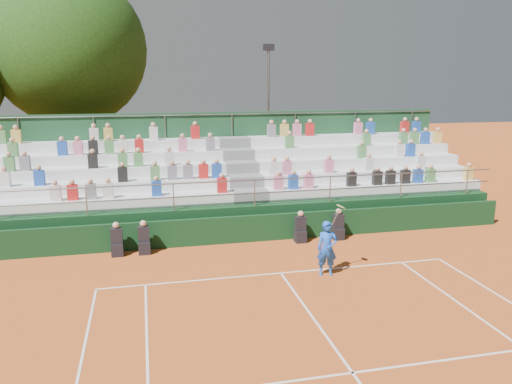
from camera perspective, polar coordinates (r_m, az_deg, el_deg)
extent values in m
plane|color=#C85821|center=(15.69, 2.86, -9.25)|extent=(90.00, 90.00, 0.00)
cube|color=white|center=(15.68, 2.86, -9.23)|extent=(11.00, 0.06, 0.01)
cube|color=white|center=(12.92, 6.79, -14.43)|extent=(0.06, 6.40, 0.01)
cube|color=white|center=(11.08, 10.97, -19.62)|extent=(8.22, 0.06, 0.01)
cube|color=black|center=(18.44, 0.21, -4.14)|extent=(20.00, 0.15, 1.00)
cube|color=black|center=(17.70, -15.55, -6.33)|extent=(0.40, 0.40, 0.44)
cube|color=black|center=(17.55, -15.65, -4.85)|extent=(0.38, 0.25, 0.55)
sphere|color=tan|center=(17.44, -15.72, -3.66)|extent=(0.22, 0.22, 0.22)
cube|color=black|center=(17.67, -12.63, -6.20)|extent=(0.40, 0.40, 0.44)
cube|color=black|center=(17.52, -12.71, -4.72)|extent=(0.38, 0.25, 0.55)
sphere|color=tan|center=(17.41, -12.77, -3.52)|extent=(0.22, 0.22, 0.22)
cube|color=black|center=(18.49, 5.08, -5.05)|extent=(0.40, 0.40, 0.44)
cube|color=black|center=(18.35, 5.11, -3.63)|extent=(0.38, 0.25, 0.55)
sphere|color=tan|center=(18.25, 5.13, -2.49)|extent=(0.22, 0.22, 0.22)
cube|color=black|center=(18.98, 9.34, -4.70)|extent=(0.40, 0.40, 0.44)
cube|color=black|center=(18.84, 9.40, -3.31)|extent=(0.38, 0.25, 0.55)
sphere|color=tan|center=(18.74, 9.44, -2.20)|extent=(0.22, 0.22, 0.22)
cube|color=black|center=(21.33, -1.66, -1.49)|extent=(20.00, 5.20, 1.20)
cube|color=silver|center=(19.19, -16.55, -1.19)|extent=(9.30, 0.85, 0.42)
cube|color=silver|center=(21.28, 13.50, 0.36)|extent=(9.30, 0.85, 0.42)
cube|color=slate|center=(19.54, -0.73, -0.39)|extent=(1.40, 0.85, 0.42)
cube|color=silver|center=(19.92, -16.49, 0.57)|extent=(9.30, 0.85, 0.42)
cube|color=silver|center=(21.95, 12.59, 1.90)|extent=(9.30, 0.85, 0.42)
cube|color=slate|center=(20.26, -1.23, 1.31)|extent=(1.40, 0.85, 0.42)
cube|color=silver|center=(20.67, -16.43, 2.20)|extent=(9.30, 0.85, 0.42)
cube|color=silver|center=(22.63, 11.73, 3.35)|extent=(9.30, 0.85, 0.42)
cube|color=slate|center=(21.00, -1.70, 2.89)|extent=(1.40, 0.85, 0.42)
cube|color=silver|center=(21.44, -16.37, 3.71)|extent=(9.30, 0.85, 0.42)
cube|color=silver|center=(23.33, 10.92, 4.72)|extent=(9.30, 0.85, 0.42)
cube|color=slate|center=(21.76, -2.14, 4.36)|extent=(1.40, 0.85, 0.42)
cube|color=silver|center=(22.22, -16.31, 5.12)|extent=(9.30, 0.85, 0.42)
cube|color=silver|center=(24.05, 10.16, 6.00)|extent=(9.30, 0.85, 0.42)
cube|color=slate|center=(22.53, -2.56, 5.73)|extent=(1.40, 0.85, 0.42)
cube|color=#1B4829|center=(23.17, -2.77, 3.71)|extent=(20.00, 0.12, 4.40)
cylinder|color=gray|center=(18.54, -0.17, 1.37)|extent=(20.00, 0.05, 0.05)
cylinder|color=gray|center=(22.83, -2.78, 8.88)|extent=(20.00, 0.05, 0.05)
cube|color=silver|center=(19.14, -21.92, -0.12)|extent=(0.36, 0.24, 0.56)
cube|color=red|center=(19.06, -20.22, -0.04)|extent=(0.36, 0.24, 0.56)
cube|color=slate|center=(18.98, -18.35, 0.05)|extent=(0.36, 0.24, 0.56)
cube|color=silver|center=(18.93, -16.53, 0.15)|extent=(0.36, 0.24, 0.56)
cube|color=#1E4CB2|center=(18.89, -11.30, 0.41)|extent=(0.36, 0.24, 0.56)
cube|color=red|center=(19.09, -3.92, 0.77)|extent=(0.36, 0.24, 0.56)
cube|color=silver|center=(20.25, -26.77, 1.31)|extent=(0.36, 0.24, 0.56)
cube|color=#1E4CB2|center=(20.00, -23.52, 1.49)|extent=(0.36, 0.24, 0.56)
cube|color=black|center=(19.65, -14.99, 1.95)|extent=(0.36, 0.24, 0.56)
cube|color=#4C8C4C|center=(19.63, -11.47, 2.13)|extent=(0.36, 0.24, 0.56)
cube|color=slate|center=(19.66, -9.55, 2.22)|extent=(0.36, 0.24, 0.56)
cube|color=slate|center=(19.70, -7.79, 2.30)|extent=(0.36, 0.24, 0.56)
cube|color=red|center=(19.76, -6.03, 2.38)|extent=(0.36, 0.24, 0.56)
cube|color=#1E4CB2|center=(19.83, -4.51, 2.45)|extent=(0.36, 0.24, 0.56)
cube|color=#4C8C4C|center=(21.00, -26.35, 2.89)|extent=(0.36, 0.24, 0.56)
cube|color=slate|center=(20.87, -24.89, 2.98)|extent=(0.36, 0.24, 0.56)
cube|color=black|center=(20.49, -18.14, 3.38)|extent=(0.36, 0.24, 0.56)
cube|color=#4C8C4C|center=(20.41, -14.99, 3.55)|extent=(0.36, 0.24, 0.56)
cube|color=#4C8C4C|center=(20.40, -13.29, 3.64)|extent=(0.36, 0.24, 0.56)
cube|color=silver|center=(20.42, -9.91, 3.80)|extent=(0.36, 0.24, 0.56)
cube|color=#4C8C4C|center=(21.76, -26.02, 4.36)|extent=(0.36, 0.24, 0.56)
cube|color=#1E4CB2|center=(21.42, -21.26, 4.67)|extent=(0.36, 0.24, 0.56)
cube|color=pink|center=(21.34, -19.67, 4.77)|extent=(0.36, 0.24, 0.56)
cube|color=black|center=(21.27, -18.11, 4.86)|extent=(0.36, 0.24, 0.56)
cube|color=#4C8C4C|center=(21.22, -16.43, 4.96)|extent=(0.36, 0.24, 0.56)
cube|color=silver|center=(21.19, -14.97, 5.04)|extent=(0.36, 0.24, 0.56)
cube|color=red|center=(21.18, -13.19, 5.13)|extent=(0.36, 0.24, 0.56)
cube|color=pink|center=(21.24, -8.39, 5.35)|extent=(0.36, 0.24, 0.56)
cube|color=slate|center=(21.36, -5.24, 5.48)|extent=(0.36, 0.24, 0.56)
cube|color=#4C8C4C|center=(22.67, -27.09, 5.62)|extent=(0.36, 0.24, 0.56)
cube|color=gold|center=(22.54, -25.70, 5.72)|extent=(0.36, 0.24, 0.56)
cube|color=silver|center=(22.06, -18.01, 6.24)|extent=(0.36, 0.24, 0.56)
cube|color=gold|center=(22.02, -16.53, 6.33)|extent=(0.36, 0.24, 0.56)
cube|color=silver|center=(21.98, -11.63, 6.58)|extent=(0.36, 0.24, 0.56)
cube|color=red|center=(22.08, -6.97, 6.78)|extent=(0.36, 0.24, 0.56)
cube|color=pink|center=(19.55, 2.57, 1.08)|extent=(0.36, 0.24, 0.56)
cube|color=#1E4CB2|center=(19.72, 4.27, 1.15)|extent=(0.36, 0.24, 0.56)
cube|color=pink|center=(19.91, 6.03, 1.23)|extent=(0.36, 0.24, 0.56)
cube|color=black|center=(20.57, 10.86, 1.45)|extent=(0.36, 0.24, 0.56)
cube|color=black|center=(21.04, 13.68, 1.57)|extent=(0.36, 0.24, 0.56)
cube|color=black|center=(21.31, 15.11, 1.63)|extent=(0.36, 0.24, 0.56)
cube|color=black|center=(21.62, 16.69, 1.69)|extent=(0.36, 0.24, 0.56)
cube|color=#1E4CB2|center=(21.92, 18.02, 1.74)|extent=(0.36, 0.24, 0.56)
cube|color=#4C8C4C|center=(22.21, 19.30, 1.80)|extent=(0.36, 0.24, 0.56)
cube|color=gold|center=(23.22, 23.09, 1.94)|extent=(0.36, 0.24, 0.56)
cube|color=silver|center=(20.29, 2.04, 2.72)|extent=(0.36, 0.24, 0.56)
cube|color=pink|center=(20.43, 3.54, 2.78)|extent=(0.36, 0.24, 0.56)
cube|color=pink|center=(21.01, 8.30, 2.95)|extent=(0.36, 0.24, 0.56)
cube|color=silver|center=(21.71, 12.73, 3.09)|extent=(0.36, 0.24, 0.56)
cube|color=silver|center=(22.86, 18.28, 3.24)|extent=(0.36, 0.24, 0.56)
cube|color=#4C8C4C|center=(22.43, 11.98, 4.52)|extent=(0.36, 0.24, 0.56)
cube|color=silver|center=(23.23, 16.03, 4.59)|extent=(0.36, 0.24, 0.56)
cube|color=#1E4CB2|center=(23.51, 17.24, 4.60)|extent=(0.36, 0.24, 0.56)
cube|color=#4C8C4C|center=(22.09, 3.84, 5.75)|extent=(0.36, 0.24, 0.56)
cube|color=#4C8C4C|center=(23.38, 12.49, 5.88)|extent=(0.36, 0.24, 0.56)
cube|color=#4C8C4C|center=(24.22, 16.46, 5.89)|extent=(0.36, 0.24, 0.56)
cube|color=#4C8C4C|center=(24.51, 17.64, 5.89)|extent=(0.36, 0.24, 0.56)
cube|color=#1E4CB2|center=(24.79, 18.77, 5.88)|extent=(0.36, 0.24, 0.56)
cube|color=gold|center=(25.13, 20.01, 5.88)|extent=(0.36, 0.24, 0.56)
cube|color=slate|center=(22.69, 1.78, 7.03)|extent=(0.36, 0.24, 0.56)
cube|color=gold|center=(22.85, 3.25, 7.06)|extent=(0.36, 0.24, 0.56)
cube|color=pink|center=(23.02, 4.71, 7.08)|extent=(0.36, 0.24, 0.56)
cube|color=red|center=(23.21, 6.16, 7.10)|extent=(0.36, 0.24, 0.56)
cube|color=pink|center=(24.09, 11.58, 7.12)|extent=(0.36, 0.24, 0.56)
cube|color=#1E4CB2|center=(24.35, 12.93, 7.12)|extent=(0.36, 0.24, 0.56)
cube|color=red|center=(25.17, 16.61, 7.09)|extent=(0.36, 0.24, 0.56)
cube|color=#1E4CB2|center=(25.47, 17.83, 7.08)|extent=(0.36, 0.24, 0.56)
imported|color=blue|center=(15.40, 8.12, -6.41)|extent=(0.69, 0.52, 1.71)
cylinder|color=gray|center=(15.19, 9.12, -2.77)|extent=(0.26, 0.03, 0.51)
cylinder|color=#E5D866|center=(15.16, 9.69, -1.65)|extent=(0.26, 0.28, 0.14)
cylinder|color=#362113|center=(27.58, -19.80, 4.29)|extent=(0.50, 0.50, 4.25)
sphere|color=#17360E|center=(27.35, -20.66, 15.06)|extent=(7.64, 7.64, 7.64)
cylinder|color=gray|center=(28.02, 1.40, 8.35)|extent=(0.16, 0.16, 7.33)
cube|color=black|center=(27.98, 1.45, 16.21)|extent=(0.60, 0.25, 0.35)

